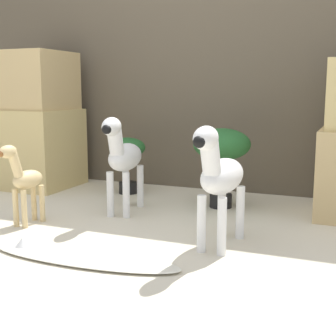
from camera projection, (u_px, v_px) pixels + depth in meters
The scene contains 9 objects.
ground_plane at pixel (104, 244), 2.55m from camera, with size 14.00×14.00×0.00m, color beige.
wall_back at pixel (201, 57), 3.85m from camera, with size 6.40×0.08×2.20m.
rock_pillar_left at pixel (39, 124), 4.00m from camera, with size 0.56×0.62×1.15m.
zebra_right at pixel (220, 175), 2.44m from camera, with size 0.21×0.58×0.67m.
zebra_left at pixel (123, 156), 3.13m from camera, with size 0.24×0.59×0.67m.
giraffe_figurine at pixel (24, 179), 2.87m from camera, with size 0.13×0.35×0.52m.
potted_palm_front at pixel (127, 153), 3.75m from camera, with size 0.29×0.29×0.45m.
potted_palm_back at pixel (222, 148), 3.29m from camera, with size 0.41×0.41×0.57m.
surfboard at pixel (80, 256), 2.33m from camera, with size 1.05×0.30×0.07m.
Camera 1 is at (1.26, -2.13, 0.84)m, focal length 50.00 mm.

